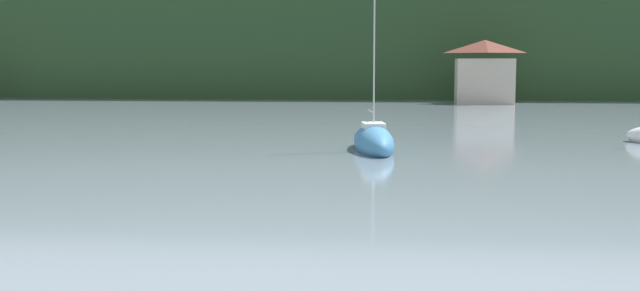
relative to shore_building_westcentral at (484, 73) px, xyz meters
name	(u,v)px	position (x,y,z in m)	size (l,w,h in m)	color
wooded_hillside	(307,43)	(-23.87, 46.33, 4.19)	(352.00, 71.37, 33.14)	#264223
shore_building_westcentral	(484,73)	(0.00, 0.00, 0.00)	(6.19, 4.08, 6.67)	#BCB29E
sailboat_far_1	(373,142)	(-10.58, -44.04, -2.79)	(2.83, 6.77, 9.73)	teal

